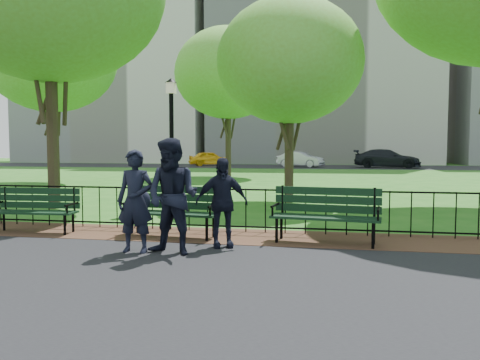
% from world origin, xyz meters
% --- Properties ---
extents(ground, '(120.00, 120.00, 0.00)m').
position_xyz_m(ground, '(0.00, 0.00, 0.00)').
color(ground, '#235E18').
extents(asphalt_path, '(60.00, 9.20, 0.01)m').
position_xyz_m(asphalt_path, '(0.00, -3.40, 0.01)').
color(asphalt_path, black).
rests_on(asphalt_path, ground).
extents(dirt_strip, '(60.00, 1.60, 0.01)m').
position_xyz_m(dirt_strip, '(0.00, 1.50, 0.01)').
color(dirt_strip, '#3C2618').
rests_on(dirt_strip, ground).
extents(far_street, '(70.00, 9.00, 0.01)m').
position_xyz_m(far_street, '(0.00, 35.00, 0.01)').
color(far_street, black).
rests_on(far_street, ground).
extents(iron_fence, '(24.06, 0.06, 1.00)m').
position_xyz_m(iron_fence, '(0.00, 2.00, 0.50)').
color(iron_fence, black).
rests_on(iron_fence, ground).
extents(apartment_west, '(22.00, 15.00, 26.00)m').
position_xyz_m(apartment_west, '(-22.00, 48.00, 13.00)').
color(apartment_west, silver).
rests_on(apartment_west, ground).
extents(apartment_mid, '(24.00, 15.00, 30.00)m').
position_xyz_m(apartment_mid, '(2.00, 48.00, 15.00)').
color(apartment_mid, '#BBB6AA').
rests_on(apartment_mid, ground).
extents(park_bench_main, '(1.92, 0.77, 1.06)m').
position_xyz_m(park_bench_main, '(-0.56, 1.28, 0.65)').
color(park_bench_main, black).
rests_on(park_bench_main, ground).
extents(park_bench_left_a, '(1.76, 0.64, 0.98)m').
position_xyz_m(park_bench_left_a, '(-3.19, 1.22, 0.56)').
color(park_bench_left_a, black).
rests_on(park_bench_left_a, ground).
extents(park_bench_right_a, '(1.98, 0.84, 1.09)m').
position_xyz_m(park_bench_right_a, '(2.60, 1.22, 0.63)').
color(park_bench_right_a, black).
rests_on(park_bench_right_a, ground).
extents(lamppost, '(0.33, 0.33, 3.62)m').
position_xyz_m(lamppost, '(-1.60, 5.06, 1.97)').
color(lamppost, black).
rests_on(lamppost, ground).
extents(tree_near_e, '(4.54, 4.54, 6.33)m').
position_xyz_m(tree_near_e, '(1.45, 7.43, 4.39)').
color(tree_near_e, '#2D2116').
rests_on(tree_near_e, ground).
extents(tree_mid_w, '(6.33, 6.33, 8.83)m').
position_xyz_m(tree_mid_w, '(-10.58, 13.63, 6.13)').
color(tree_mid_w, '#2D2116').
rests_on(tree_mid_w, ground).
extents(tree_far_c, '(6.24, 6.24, 8.70)m').
position_xyz_m(tree_far_c, '(-3.07, 19.67, 6.04)').
color(tree_far_c, '#2D2116').
rests_on(tree_far_c, ground).
extents(person_left, '(0.62, 0.41, 1.69)m').
position_xyz_m(person_left, '(-0.47, -0.12, 0.86)').
color(person_left, black).
rests_on(person_left, asphalt_path).
extents(person_mid, '(0.99, 0.65, 1.87)m').
position_xyz_m(person_mid, '(0.18, -0.15, 0.95)').
color(person_mid, black).
rests_on(person_mid, asphalt_path).
extents(person_right, '(0.98, 0.67, 1.55)m').
position_xyz_m(person_right, '(0.83, 0.53, 0.79)').
color(person_right, black).
rests_on(person_right, asphalt_path).
extents(taxi, '(4.26, 3.10, 1.35)m').
position_xyz_m(taxi, '(-8.09, 35.24, 0.69)').
color(taxi, yellow).
rests_on(taxi, far_street).
extents(sedan_silver, '(4.30, 2.72, 1.34)m').
position_xyz_m(sedan_silver, '(0.39, 33.97, 0.68)').
color(sedan_silver, '#ACAEB4').
rests_on(sedan_silver, far_street).
extents(sedan_dark, '(5.62, 2.78, 1.57)m').
position_xyz_m(sedan_dark, '(7.63, 33.55, 0.80)').
color(sedan_dark, black).
rests_on(sedan_dark, far_street).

